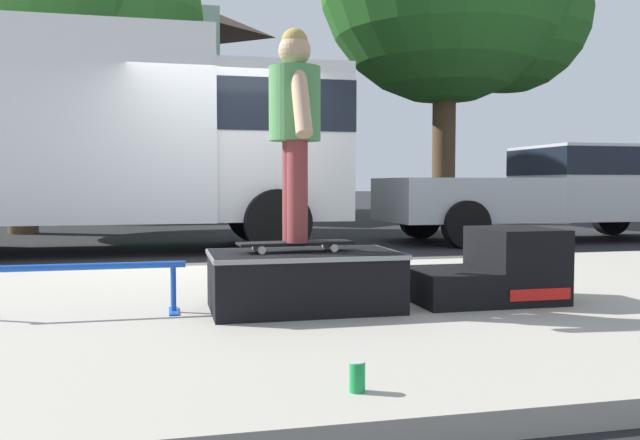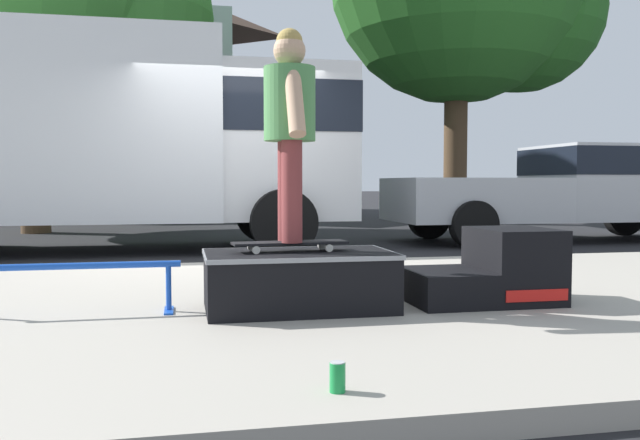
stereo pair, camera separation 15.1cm
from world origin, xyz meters
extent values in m
plane|color=black|center=(0.00, 0.00, 0.00)|extent=(140.00, 140.00, 0.00)
cube|color=#A8A093|center=(0.00, -3.00, 0.06)|extent=(50.00, 5.00, 0.12)
cube|color=black|center=(0.11, -3.36, 0.32)|extent=(1.25, 0.73, 0.39)
cube|color=gray|center=(0.11, -3.36, 0.50)|extent=(1.27, 0.75, 0.03)
cube|color=black|center=(1.17, -3.36, 0.24)|extent=(0.52, 0.66, 0.24)
cube|color=black|center=(1.69, -3.36, 0.39)|extent=(0.52, 0.66, 0.53)
cube|color=red|center=(1.69, -3.69, 0.22)|extent=(0.46, 0.01, 0.08)
cylinder|color=blue|center=(-1.33, -3.25, 0.44)|extent=(1.30, 0.04, 0.04)
cylinder|color=blue|center=(-0.76, -3.25, 0.28)|extent=(0.04, 0.04, 0.32)
cube|color=blue|center=(-0.76, -3.25, 0.13)|extent=(0.06, 0.28, 0.01)
cube|color=black|center=(0.05, -3.32, 0.57)|extent=(0.79, 0.25, 0.02)
cylinder|color=silver|center=(0.29, -3.22, 0.54)|extent=(0.05, 0.03, 0.05)
cylinder|color=silver|center=(0.31, -3.40, 0.54)|extent=(0.05, 0.03, 0.05)
cylinder|color=silver|center=(-0.20, -3.25, 0.54)|extent=(0.05, 0.03, 0.05)
cylinder|color=silver|center=(-0.19, -3.43, 0.54)|extent=(0.05, 0.03, 0.05)
cylinder|color=brown|center=(0.05, -3.24, 0.92)|extent=(0.14, 0.14, 0.68)
cylinder|color=brown|center=(0.05, -3.41, 0.92)|extent=(0.14, 0.14, 0.68)
cylinder|color=#4C8C4C|center=(0.05, -3.32, 1.51)|extent=(0.35, 0.35, 0.49)
cylinder|color=tan|center=(0.05, -3.11, 1.49)|extent=(0.11, 0.30, 0.47)
cylinder|color=tan|center=(0.05, -3.54, 1.49)|extent=(0.11, 0.30, 0.47)
sphere|color=tan|center=(0.05, -3.32, 1.86)|extent=(0.22, 0.22, 0.22)
sphere|color=tan|center=(0.05, -3.32, 1.92)|extent=(0.18, 0.18, 0.18)
cylinder|color=#198C3F|center=(-0.05, -5.16, 0.18)|extent=(0.07, 0.07, 0.12)
cylinder|color=silver|center=(-0.05, -5.16, 0.24)|extent=(0.06, 0.06, 0.00)
cube|color=white|center=(-2.63, 2.20, 1.75)|extent=(5.00, 2.35, 2.60)
cube|color=white|center=(0.82, 2.20, 1.55)|extent=(1.90, 2.16, 2.20)
cube|color=black|center=(0.82, 2.20, 2.03)|extent=(1.92, 2.19, 0.70)
cylinder|color=black|center=(0.67, 3.38, 0.45)|extent=(0.90, 0.28, 0.90)
cylinder|color=black|center=(0.67, 1.03, 0.45)|extent=(0.90, 0.28, 0.90)
cube|color=#B2B5BA|center=(6.29, 2.38, 0.98)|extent=(2.00, 1.85, 1.25)
cube|color=black|center=(6.29, 2.38, 1.33)|extent=(2.02, 1.87, 0.45)
cube|color=#B2B5BA|center=(3.99, 2.38, 0.71)|extent=(2.60, 1.85, 0.70)
cylinder|color=black|center=(7.48, 3.31, 0.36)|extent=(0.72, 0.24, 0.72)
cylinder|color=black|center=(3.60, 3.31, 0.36)|extent=(0.72, 0.24, 0.72)
cylinder|color=black|center=(3.60, 1.46, 0.36)|extent=(0.72, 0.24, 0.72)
cylinder|color=brown|center=(5.84, 7.40, 1.98)|extent=(0.56, 0.56, 3.97)
sphere|color=#286623|center=(7.52, 7.40, 5.19)|extent=(3.98, 3.98, 3.98)
cylinder|color=brown|center=(-3.47, 6.13, 1.58)|extent=(0.56, 0.56, 3.15)
sphere|color=#387A2D|center=(-1.87, 6.13, 4.32)|extent=(3.78, 3.78, 3.78)
cube|color=silver|center=(-3.70, 15.29, 3.00)|extent=(9.00, 7.50, 6.00)
cube|color=#B2ADA3|center=(-3.70, 11.29, 1.40)|extent=(9.00, 0.50, 2.80)
camera|label=1|loc=(-0.81, -7.75, 0.98)|focal=37.40mm
camera|label=2|loc=(-0.67, -7.78, 0.98)|focal=37.40mm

